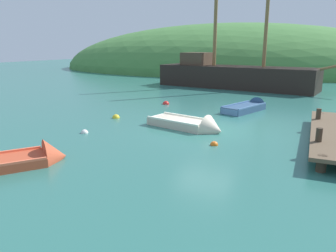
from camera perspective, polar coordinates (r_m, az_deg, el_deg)
The scene contains 10 objects.
ground_plane at distance 14.07m, azimuth 6.62°, elevation -0.59°, with size 120.00×120.00×0.00m, color #2D6B60.
shore_hill at distance 49.26m, azimuth 10.25°, elevation 9.57°, with size 53.73×27.86×13.45m, color #477F3D.
sailing_ship at distance 28.73m, azimuth 11.39°, elevation 8.04°, with size 16.12×5.52×12.14m.
rowboat_outer_left at distance 18.77m, azimuth 14.12°, elevation 3.08°, with size 2.25×3.72×1.07m.
rowboat_center at distance 14.10m, azimuth 4.17°, elevation -0.03°, with size 3.72×2.08×1.21m.
rowboat_portside at distance 10.80m, azimuth -24.12°, elevation -5.81°, with size 2.94×3.31×1.23m.
buoy_red at distance 20.11m, azimuth -0.37°, elevation 3.87°, with size 0.42×0.42×0.42m, color red.
buoy_orange at distance 11.89m, azimuth 8.12°, elevation -3.35°, with size 0.29×0.29×0.29m, color orange.
buoy_white at distance 13.83m, azimuth -14.48°, elevation -1.21°, with size 0.30×0.30×0.30m, color white.
buoy_yellow at distance 16.42m, azimuth -9.14°, elevation 1.41°, with size 0.37×0.37×0.37m, color yellow.
Camera 1 is at (4.05, -13.01, 3.48)m, focal length 34.61 mm.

